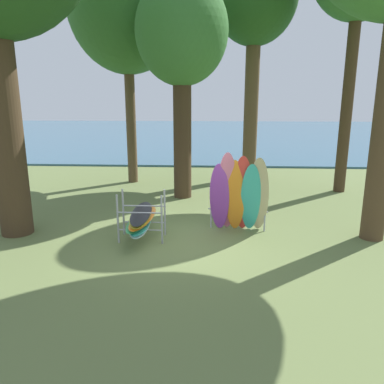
{
  "coord_description": "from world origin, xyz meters",
  "views": [
    {
      "loc": [
        0.76,
        -8.97,
        3.59
      ],
      "look_at": [
        0.23,
        0.85,
        1.1
      ],
      "focal_mm": 35.5,
      "sensor_mm": 36.0,
      "label": 1
    }
  ],
  "objects_px": {
    "tree_mid_behind": "(182,36)",
    "tree_deep_back": "(126,5)",
    "board_storage_rack": "(141,219)",
    "leaning_board_pile": "(239,196)"
  },
  "relations": [
    {
      "from": "tree_mid_behind",
      "to": "board_storage_rack",
      "type": "xyz_separation_m",
      "value": [
        -0.73,
        -4.3,
        -4.97
      ]
    },
    {
      "from": "tree_mid_behind",
      "to": "tree_deep_back",
      "type": "relative_size",
      "value": 0.77
    },
    {
      "from": "tree_mid_behind",
      "to": "tree_deep_back",
      "type": "bearing_deg",
      "value": 134.18
    },
    {
      "from": "board_storage_rack",
      "to": "leaning_board_pile",
      "type": "bearing_deg",
      "value": 12.9
    },
    {
      "from": "tree_deep_back",
      "to": "leaning_board_pile",
      "type": "relative_size",
      "value": 4.3
    },
    {
      "from": "tree_mid_behind",
      "to": "leaning_board_pile",
      "type": "height_order",
      "value": "tree_mid_behind"
    },
    {
      "from": "tree_mid_behind",
      "to": "tree_deep_back",
      "type": "height_order",
      "value": "tree_deep_back"
    },
    {
      "from": "tree_mid_behind",
      "to": "leaning_board_pile",
      "type": "relative_size",
      "value": 3.32
    },
    {
      "from": "leaning_board_pile",
      "to": "board_storage_rack",
      "type": "distance_m",
      "value": 2.63
    },
    {
      "from": "tree_mid_behind",
      "to": "tree_deep_back",
      "type": "distance_m",
      "value": 3.68
    }
  ]
}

